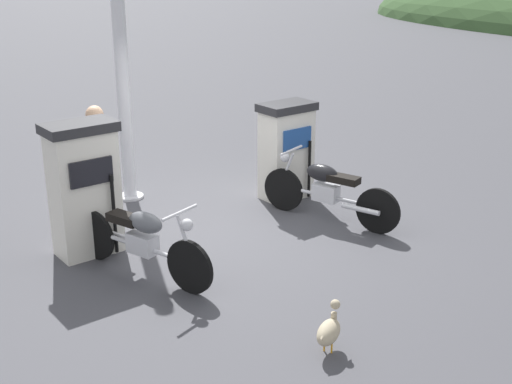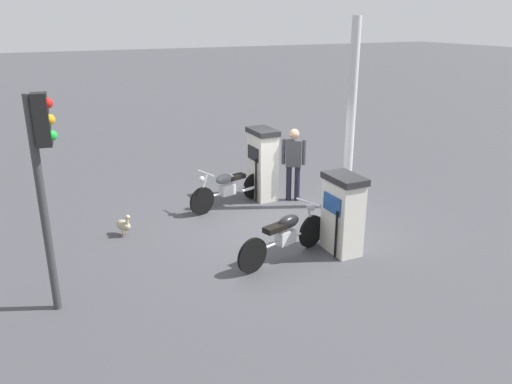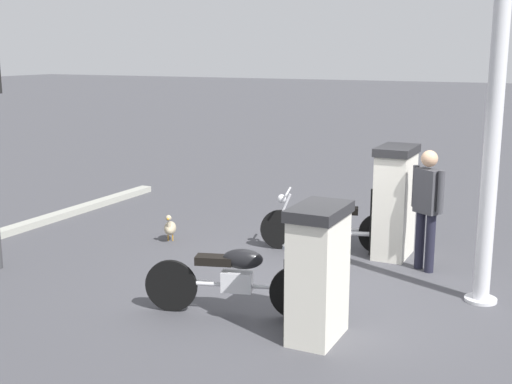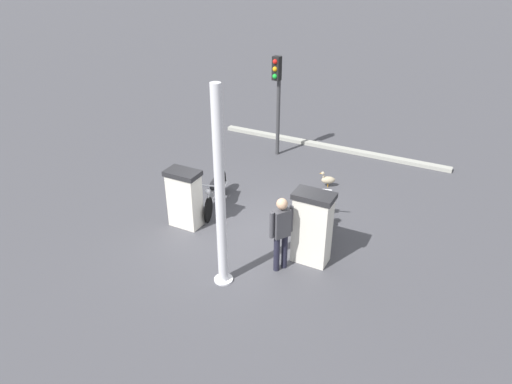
% 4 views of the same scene
% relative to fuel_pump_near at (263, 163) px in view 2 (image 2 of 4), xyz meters
% --- Properties ---
extents(ground_plane, '(120.00, 120.00, 0.00)m').
position_rel_fuel_pump_near_xyz_m(ground_plane, '(0.46, 1.65, -0.86)').
color(ground_plane, '#424247').
extents(fuel_pump_near, '(0.57, 0.86, 1.69)m').
position_rel_fuel_pump_near_xyz_m(fuel_pump_near, '(0.00, 0.00, 0.00)').
color(fuel_pump_near, silver).
rests_on(fuel_pump_near, ground).
extents(fuel_pump_far, '(0.57, 0.83, 1.49)m').
position_rel_fuel_pump_near_xyz_m(fuel_pump_far, '(0.00, 3.30, -0.10)').
color(fuel_pump_far, silver).
rests_on(fuel_pump_far, ground).
extents(motorcycle_near_pump, '(2.10, 0.79, 0.95)m').
position_rel_fuel_pump_near_xyz_m(motorcycle_near_pump, '(0.99, 0.21, -0.39)').
color(motorcycle_near_pump, black).
rests_on(motorcycle_near_pump, ground).
extents(motorcycle_far_pump, '(2.07, 0.79, 0.96)m').
position_rel_fuel_pump_near_xyz_m(motorcycle_far_pump, '(1.10, 3.10, -0.38)').
color(motorcycle_far_pump, black).
rests_on(motorcycle_far_pump, ground).
extents(attendant_person, '(0.53, 0.38, 1.74)m').
position_rel_fuel_pump_near_xyz_m(attendant_person, '(-0.57, 0.48, 0.14)').
color(attendant_person, '#1E1E2D').
rests_on(attendant_person, ground).
extents(wandering_duck, '(0.34, 0.46, 0.48)m').
position_rel_fuel_pump_near_xyz_m(wandering_duck, '(3.51, 0.80, -0.63)').
color(wandering_duck, tan).
rests_on(wandering_duck, ground).
extents(roadside_traffic_light, '(0.39, 0.27, 3.23)m').
position_rel_fuel_pump_near_xyz_m(roadside_traffic_light, '(4.91, 3.07, 1.37)').
color(roadside_traffic_light, '#38383A').
rests_on(roadside_traffic_light, ground).
extents(canopy_support_pole, '(0.40, 0.40, 4.20)m').
position_rel_fuel_pump_near_xyz_m(canopy_support_pole, '(-1.48, 1.37, 1.16)').
color(canopy_support_pole, silver).
rests_on(canopy_support_pole, ground).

